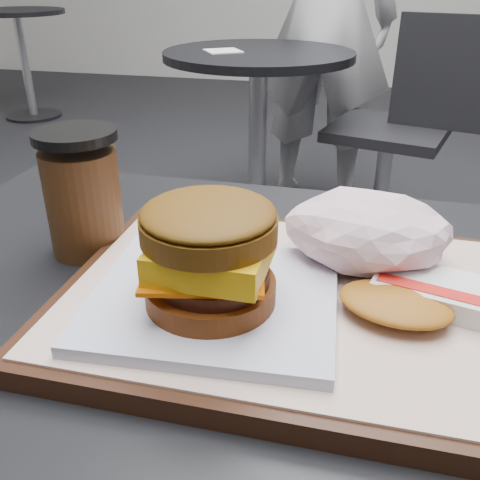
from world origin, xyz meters
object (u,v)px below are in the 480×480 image
(customer_table, at_px, (262,479))
(coffee_cup, at_px, (83,196))
(crumpled_wrapper, at_px, (368,231))
(neighbor_table, at_px, (258,106))
(neighbor_chair, at_px, (409,119))
(breakfast_sandwich, at_px, (211,265))
(serving_tray, at_px, (291,301))
(hash_brown, at_px, (416,296))
(patron, at_px, (325,15))

(customer_table, relative_size, coffee_cup, 6.45)
(crumpled_wrapper, relative_size, neighbor_table, 0.19)
(neighbor_chair, bearing_deg, customer_table, -96.94)
(neighbor_table, bearing_deg, coffee_cup, -84.53)
(breakfast_sandwich, distance_m, neighbor_table, 1.72)
(serving_tray, bearing_deg, coffee_cup, 163.97)
(crumpled_wrapper, bearing_deg, neighbor_table, 105.13)
(hash_brown, bearing_deg, patron, 97.47)
(breakfast_sandwich, relative_size, coffee_cup, 1.62)
(coffee_cup, bearing_deg, breakfast_sandwich, -32.25)
(neighbor_chair, bearing_deg, coffee_cup, -103.96)
(customer_table, distance_m, hash_brown, 0.25)
(breakfast_sandwich, distance_m, neighbor_chair, 1.81)
(customer_table, distance_m, crumpled_wrapper, 0.26)
(breakfast_sandwich, xyz_separation_m, patron, (-0.12, 2.14, 0.01))
(serving_tray, distance_m, coffee_cup, 0.23)
(hash_brown, xyz_separation_m, crumpled_wrapper, (-0.04, 0.06, 0.02))
(breakfast_sandwich, height_order, patron, patron)
(breakfast_sandwich, height_order, coffee_cup, coffee_cup)
(customer_table, distance_m, neighbor_table, 1.69)
(neighbor_chair, bearing_deg, patron, 134.52)
(crumpled_wrapper, distance_m, coffee_cup, 0.27)
(hash_brown, xyz_separation_m, coffee_cup, (-0.31, 0.06, 0.03))
(serving_tray, height_order, patron, patron)
(breakfast_sandwich, xyz_separation_m, coffee_cup, (-0.16, 0.10, -0.00))
(hash_brown, bearing_deg, customer_table, -168.89)
(customer_table, height_order, crumpled_wrapper, crumpled_wrapper)
(neighbor_table, bearing_deg, neighbor_chair, 9.61)
(patron, bearing_deg, coffee_cup, 96.36)
(hash_brown, distance_m, crumpled_wrapper, 0.08)
(crumpled_wrapper, bearing_deg, breakfast_sandwich, -137.82)
(serving_tray, bearing_deg, patron, 94.84)
(neighbor_chair, xyz_separation_m, patron, (-0.37, 0.38, 0.33))
(serving_tray, distance_m, neighbor_chair, 1.75)
(customer_table, distance_m, coffee_cup, 0.33)
(coffee_cup, bearing_deg, customer_table, -22.90)
(hash_brown, height_order, patron, patron)
(neighbor_table, height_order, patron, patron)
(serving_tray, xyz_separation_m, coffee_cup, (-0.22, 0.06, 0.05))
(hash_brown, distance_m, neighbor_table, 1.71)
(crumpled_wrapper, xyz_separation_m, patron, (-0.23, 2.04, 0.02))
(customer_table, xyz_separation_m, coffee_cup, (-0.20, 0.08, 0.24))
(breakfast_sandwich, bearing_deg, patron, 93.26)
(customer_table, xyz_separation_m, crumpled_wrapper, (0.07, 0.09, 0.24))
(hash_brown, bearing_deg, neighbor_chair, 86.73)
(serving_tray, relative_size, hash_brown, 2.95)
(customer_table, bearing_deg, serving_tray, 54.39)
(breakfast_sandwich, distance_m, patron, 2.15)
(patron, bearing_deg, neighbor_chair, 141.96)
(serving_tray, height_order, neighbor_table, serving_tray)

